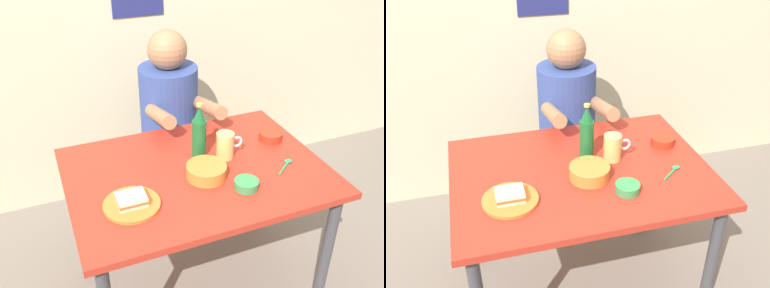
% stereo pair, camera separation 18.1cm
% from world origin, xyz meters
% --- Properties ---
extents(ground_plane, '(6.00, 6.00, 0.00)m').
position_xyz_m(ground_plane, '(0.00, 0.00, 0.00)').
color(ground_plane, slate).
extents(dining_table, '(1.10, 0.80, 0.74)m').
position_xyz_m(dining_table, '(0.00, 0.00, 0.65)').
color(dining_table, '#B72D1E').
rests_on(dining_table, ground).
extents(stool, '(0.34, 0.34, 0.45)m').
position_xyz_m(stool, '(0.09, 0.63, 0.35)').
color(stool, '#4C4C51').
rests_on(stool, ground).
extents(person_seated, '(0.33, 0.56, 0.72)m').
position_xyz_m(person_seated, '(0.09, 0.62, 0.77)').
color(person_seated, '#33478C').
rests_on(person_seated, stool).
extents(plate_orange, '(0.22, 0.22, 0.01)m').
position_xyz_m(plate_orange, '(-0.32, -0.14, 0.75)').
color(plate_orange, orange).
rests_on(plate_orange, dining_table).
extents(sandwich, '(0.11, 0.09, 0.04)m').
position_xyz_m(sandwich, '(-0.32, -0.14, 0.77)').
color(sandwich, beige).
rests_on(sandwich, plate_orange).
extents(beer_mug, '(0.13, 0.08, 0.12)m').
position_xyz_m(beer_mug, '(0.16, 0.05, 0.80)').
color(beer_mug, '#D1BC66').
rests_on(beer_mug, dining_table).
extents(beer_bottle, '(0.06, 0.06, 0.26)m').
position_xyz_m(beer_bottle, '(0.05, 0.09, 0.86)').
color(beer_bottle, '#19602D').
rests_on(beer_bottle, dining_table).
extents(dip_bowl_green, '(0.10, 0.10, 0.03)m').
position_xyz_m(dip_bowl_green, '(0.14, -0.20, 0.76)').
color(dip_bowl_green, '#388C4C').
rests_on(dip_bowl_green, dining_table).
extents(sauce_bowl_chili, '(0.11, 0.11, 0.04)m').
position_xyz_m(sauce_bowl_chili, '(0.43, 0.10, 0.76)').
color(sauce_bowl_chili, red).
rests_on(sauce_bowl_chili, dining_table).
extents(soup_bowl_orange, '(0.17, 0.17, 0.05)m').
position_xyz_m(soup_bowl_orange, '(0.02, -0.06, 0.77)').
color(soup_bowl_orange, orange).
rests_on(soup_bowl_orange, dining_table).
extents(spoon, '(0.11, 0.08, 0.01)m').
position_xyz_m(spoon, '(0.38, -0.11, 0.75)').
color(spoon, '#26A559').
rests_on(spoon, dining_table).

